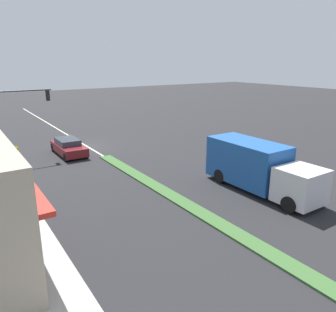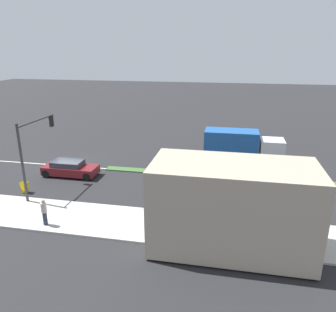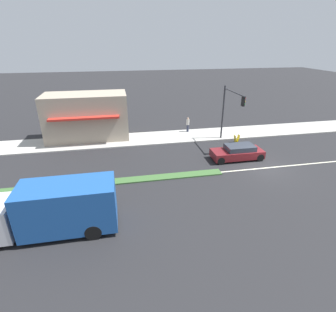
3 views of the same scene
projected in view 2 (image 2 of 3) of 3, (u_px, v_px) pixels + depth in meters
name	position (u px, v px, depth m)	size (l,w,h in m)	color
ground_plane	(267.00, 180.00, 27.09)	(160.00, 160.00, 0.00)	#232326
sidewalk_right	(290.00, 239.00, 18.60)	(4.00, 73.00, 0.12)	#B2AFA8
lane_marking_center	(66.00, 166.00, 30.40)	(0.16, 60.00, 0.01)	beige
building_corner_store	(232.00, 207.00, 17.15)	(4.77, 8.43, 4.73)	tan
traffic_signal_main	(32.00, 144.00, 23.29)	(4.59, 0.34, 5.60)	#333338
pedestrian	(44.00, 211.00, 19.78)	(0.34, 0.34, 1.68)	#282D42
warning_aframe_sign	(25.00, 187.00, 24.62)	(0.45, 0.53, 0.84)	yellow
delivery_truck	(240.00, 145.00, 31.70)	(2.44, 7.50, 2.87)	silver
sedan_maroon	(70.00, 168.00, 27.87)	(1.89, 4.58, 1.32)	maroon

